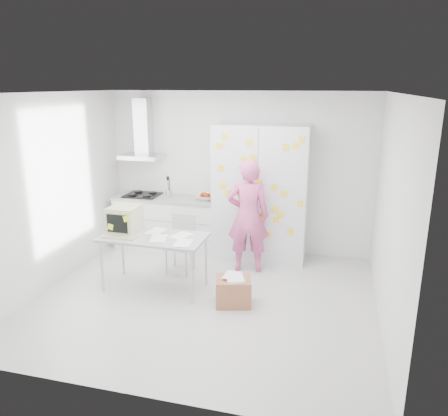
% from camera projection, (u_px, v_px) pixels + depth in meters
% --- Properties ---
extents(floor, '(4.50, 4.00, 0.02)m').
position_uv_depth(floor, '(205.00, 299.00, 5.92)').
color(floor, silver).
rests_on(floor, ground).
extents(walls, '(4.52, 4.01, 2.70)m').
position_uv_depth(walls, '(218.00, 190.00, 6.22)').
color(walls, white).
rests_on(walls, ground).
extents(ceiling, '(4.50, 4.00, 0.02)m').
position_uv_depth(ceiling, '(202.00, 93.00, 5.18)').
color(ceiling, white).
rests_on(ceiling, walls).
extents(counter_run, '(1.84, 0.63, 1.28)m').
position_uv_depth(counter_run, '(168.00, 222.00, 7.66)').
color(counter_run, white).
rests_on(counter_run, ground).
extents(range_hood, '(0.70, 0.48, 1.01)m').
position_uv_depth(range_hood, '(143.00, 135.00, 7.49)').
color(range_hood, silver).
rests_on(range_hood, walls).
extents(tall_cabinet, '(1.50, 0.68, 2.20)m').
position_uv_depth(tall_cabinet, '(261.00, 193.00, 7.07)').
color(tall_cabinet, silver).
rests_on(tall_cabinet, ground).
extents(person, '(0.70, 0.53, 1.75)m').
position_uv_depth(person, '(248.00, 216.00, 6.60)').
color(person, '#DB5594').
rests_on(person, ground).
extents(desk, '(1.45, 0.75, 1.15)m').
position_uv_depth(desk, '(135.00, 227.00, 6.11)').
color(desk, '#A5A8B0').
rests_on(desk, ground).
extents(chair, '(0.41, 0.41, 0.88)m').
position_uv_depth(chair, '(182.00, 240.00, 6.70)').
color(chair, '#B2B3B0').
rests_on(chair, ground).
extents(cardboard_box, '(0.53, 0.46, 0.40)m').
position_uv_depth(cardboard_box, '(234.00, 291.00, 5.72)').
color(cardboard_box, '#A76748').
rests_on(cardboard_box, ground).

